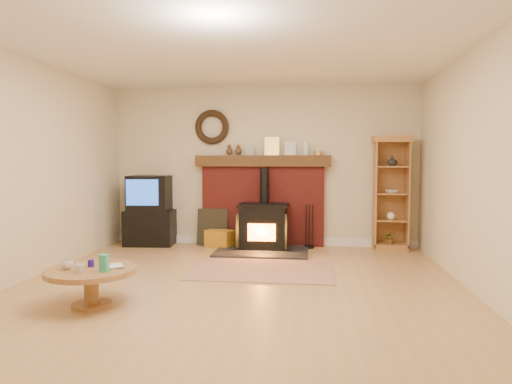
# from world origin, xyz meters

# --- Properties ---
(ground) EXTENTS (5.50, 5.50, 0.00)m
(ground) POSITION_xyz_m (0.00, 0.00, 0.00)
(ground) COLOR #B6874B
(ground) RESTS_ON ground
(room_shell) EXTENTS (5.02, 5.52, 2.61)m
(room_shell) POSITION_xyz_m (-0.02, 0.09, 1.72)
(room_shell) COLOR beige
(room_shell) RESTS_ON ground
(chimney_breast) EXTENTS (2.20, 0.22, 1.78)m
(chimney_breast) POSITION_xyz_m (0.00, 2.67, 0.80)
(chimney_breast) COLOR maroon
(chimney_breast) RESTS_ON ground
(wood_stove) EXTENTS (1.40, 1.00, 1.28)m
(wood_stove) POSITION_xyz_m (0.05, 2.27, 0.35)
(wood_stove) COLOR black
(wood_stove) RESTS_ON ground
(area_rug) EXTENTS (1.79, 1.23, 0.01)m
(area_rug) POSITION_xyz_m (0.19, 0.93, 0.01)
(area_rug) COLOR brown
(area_rug) RESTS_ON ground
(tv_unit) EXTENTS (0.82, 0.61, 1.15)m
(tv_unit) POSITION_xyz_m (-1.86, 2.47, 0.55)
(tv_unit) COLOR black
(tv_unit) RESTS_ON ground
(curio_cabinet) EXTENTS (0.57, 0.41, 1.78)m
(curio_cabinet) POSITION_xyz_m (2.02, 2.55, 0.89)
(curio_cabinet) COLOR #996432
(curio_cabinet) RESTS_ON ground
(firelog_box) EXTENTS (0.51, 0.42, 0.27)m
(firelog_box) POSITION_xyz_m (-0.66, 2.40, 0.14)
(firelog_box) COLOR #C6C209
(firelog_box) RESTS_ON ground
(leaning_painting) EXTENTS (0.50, 0.13, 0.60)m
(leaning_painting) POSITION_xyz_m (-0.82, 2.55, 0.30)
(leaning_painting) COLOR black
(leaning_painting) RESTS_ON ground
(fire_tools) EXTENTS (0.16, 0.16, 0.70)m
(fire_tools) POSITION_xyz_m (0.77, 2.50, 0.13)
(fire_tools) COLOR black
(fire_tools) RESTS_ON ground
(coffee_table) EXTENTS (0.86, 0.86, 0.53)m
(coffee_table) POSITION_xyz_m (-1.29, -0.68, 0.30)
(coffee_table) COLOR brown
(coffee_table) RESTS_ON ground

